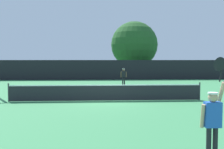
{
  "coord_description": "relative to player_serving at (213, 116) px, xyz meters",
  "views": [
    {
      "loc": [
        -0.51,
        -15.46,
        2.42
      ],
      "look_at": [
        0.67,
        5.63,
        1.24
      ],
      "focal_mm": 42.44,
      "sensor_mm": 36.0,
      "label": 1
    }
  ],
  "objects": [
    {
      "name": "large_tree",
      "position": [
        2.53,
        31.47,
        3.46
      ],
      "size": [
        6.6,
        6.6,
        7.86
      ],
      "color": "brown",
      "rests_on": "ground"
    },
    {
      "name": "player_receiving",
      "position": [
        -0.26,
        18.79,
        -0.14
      ],
      "size": [
        0.57,
        0.23,
        1.57
      ],
      "rotation": [
        0.0,
        0.0,
        3.14
      ],
      "color": "black",
      "rests_on": "ground"
    },
    {
      "name": "ground_plane",
      "position": [
        -2.24,
        9.37,
        -1.09
      ],
      "size": [
        120.0,
        120.0,
        0.0
      ],
      "primitive_type": "plane",
      "color": "#387F4C"
    },
    {
      "name": "player_serving",
      "position": [
        0.0,
        0.0,
        0.0
      ],
      "size": [
        0.68,
        0.39,
        2.5
      ],
      "color": "blue",
      "rests_on": "ground"
    },
    {
      "name": "perimeter_fence",
      "position": [
        -2.24,
        25.91,
        0.1
      ],
      "size": [
        35.82,
        0.12,
        2.39
      ],
      "primitive_type": "cube",
      "color": "black",
      "rests_on": "ground"
    },
    {
      "name": "tennis_ball",
      "position": [
        -0.62,
        10.84,
        -1.06
      ],
      "size": [
        0.07,
        0.07,
        0.07
      ],
      "primitive_type": "sphere",
      "color": "#CCE033",
      "rests_on": "ground"
    },
    {
      "name": "parked_car_near",
      "position": [
        4.06,
        32.54,
        -0.32
      ],
      "size": [
        2.23,
        4.34,
        1.69
      ],
      "rotation": [
        0.0,
        0.0,
        -0.08
      ],
      "color": "red",
      "rests_on": "ground"
    },
    {
      "name": "tennis_net",
      "position": [
        -2.24,
        9.37,
        -0.58
      ],
      "size": [
        11.33,
        0.08,
        1.07
      ],
      "color": "#232328",
      "rests_on": "ground"
    }
  ]
}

